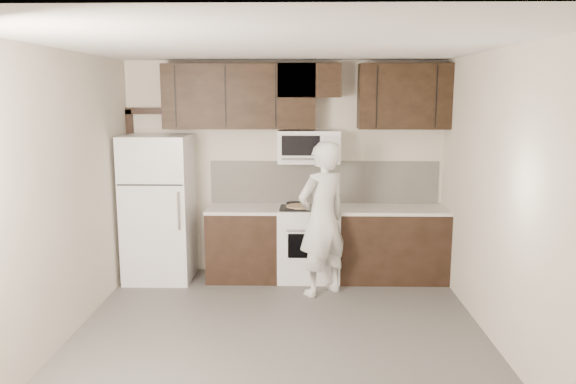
{
  "coord_description": "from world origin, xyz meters",
  "views": [
    {
      "loc": [
        0.2,
        -4.85,
        2.3
      ],
      "look_at": [
        0.07,
        0.9,
        1.29
      ],
      "focal_mm": 35.0,
      "sensor_mm": 36.0,
      "label": 1
    }
  ],
  "objects_px": {
    "microwave": "(309,147)",
    "refrigerator": "(159,208)",
    "stove": "(308,243)",
    "person": "(322,219)"
  },
  "relations": [
    {
      "from": "stove",
      "to": "refrigerator",
      "type": "xyz_separation_m",
      "value": [
        -1.85,
        -0.05,
        0.44
      ]
    },
    {
      "from": "refrigerator",
      "to": "person",
      "type": "height_order",
      "value": "refrigerator"
    },
    {
      "from": "microwave",
      "to": "refrigerator",
      "type": "distance_m",
      "value": 2.0
    },
    {
      "from": "stove",
      "to": "person",
      "type": "distance_m",
      "value": 0.71
    },
    {
      "from": "stove",
      "to": "person",
      "type": "xyz_separation_m",
      "value": [
        0.15,
        -0.55,
        0.43
      ]
    },
    {
      "from": "microwave",
      "to": "refrigerator",
      "type": "xyz_separation_m",
      "value": [
        -1.85,
        -0.17,
        -0.75
      ]
    },
    {
      "from": "refrigerator",
      "to": "microwave",
      "type": "bearing_deg",
      "value": 5.15
    },
    {
      "from": "refrigerator",
      "to": "person",
      "type": "distance_m",
      "value": 2.06
    },
    {
      "from": "refrigerator",
      "to": "person",
      "type": "xyz_separation_m",
      "value": [
        2.0,
        -0.5,
        -0.01
      ]
    },
    {
      "from": "microwave",
      "to": "refrigerator",
      "type": "height_order",
      "value": "microwave"
    }
  ]
}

